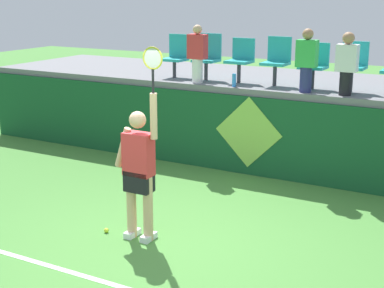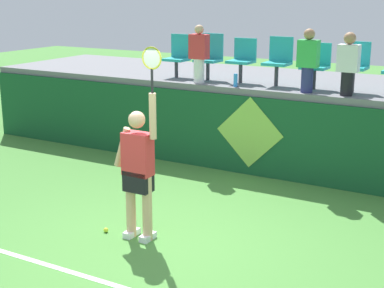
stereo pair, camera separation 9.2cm
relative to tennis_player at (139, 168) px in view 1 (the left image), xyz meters
name	(u,v)px [view 1 (the left image)]	position (x,y,z in m)	size (l,w,h in m)	color
ground_plane	(158,244)	(0.31, -0.05, -0.97)	(40.00, 40.00, 0.00)	#478438
court_back_wall	(261,136)	(0.31, 3.33, -0.27)	(12.66, 0.20, 1.41)	#144C28
spectator_platform	(290,82)	(0.31, 4.75, 0.49)	(12.66, 2.93, 0.12)	slate
court_baseline_stripe	(104,282)	(0.31, -1.21, -0.97)	(11.40, 0.08, 0.01)	white
tennis_player	(139,168)	(0.00, 0.00, 0.00)	(0.75, 0.27, 2.55)	white
tennis_ball	(106,230)	(-0.51, -0.08, -0.94)	(0.07, 0.07, 0.07)	#D1E533
water_bottle	(234,80)	(-0.27, 3.42, 0.67)	(0.07, 0.07, 0.23)	#338CE5
stadium_chair_0	(176,54)	(-1.76, 3.94, 1.00)	(0.44, 0.42, 0.83)	#38383D
stadium_chair_1	(208,55)	(-1.06, 3.94, 1.02)	(0.44, 0.42, 0.87)	#38383D
stadium_chair_2	(241,58)	(-0.37, 3.93, 1.01)	(0.44, 0.42, 0.81)	#38383D
stadium_chair_3	(277,59)	(0.33, 3.94, 1.03)	(0.44, 0.42, 0.86)	#38383D
stadium_chair_4	(314,63)	(1.02, 3.93, 0.99)	(0.44, 0.42, 0.79)	#38383D
stadium_chair_5	(353,63)	(1.69, 3.93, 1.03)	(0.44, 0.42, 0.84)	#38383D
spectator_0	(347,63)	(1.69, 3.52, 1.09)	(0.34, 0.20, 1.02)	black
spectator_1	(307,60)	(1.02, 3.49, 1.10)	(0.34, 0.20, 1.06)	navy
spectator_2	(197,53)	(-1.06, 3.51, 1.10)	(0.34, 0.20, 1.06)	white
wall_signage_mount	(247,174)	(0.12, 3.23, -0.97)	(1.27, 0.01, 1.41)	#144C28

